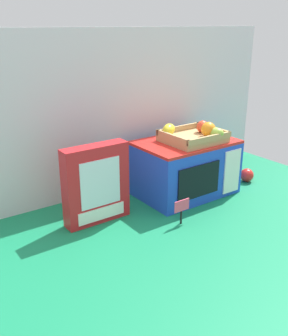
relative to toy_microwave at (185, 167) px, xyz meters
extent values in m
plane|color=#147A4C|center=(-0.16, -0.02, -0.12)|extent=(1.70, 1.70, 0.00)
cube|color=silver|center=(-0.16, 0.24, 0.23)|extent=(1.61, 0.03, 0.71)
cube|color=blue|center=(0.00, 0.00, -0.01)|extent=(0.43, 0.29, 0.23)
cube|color=red|center=(0.00, 0.00, 0.12)|extent=(0.43, 0.29, 0.01)
cube|color=black|center=(-0.05, -0.15, -0.01)|extent=(0.22, 0.01, 0.14)
cube|color=white|center=(0.15, -0.15, -0.01)|extent=(0.09, 0.01, 0.20)
cube|color=tan|center=(0.02, -0.03, 0.14)|extent=(0.24, 0.21, 0.03)
cube|color=tan|center=(0.02, -0.13, 0.16)|extent=(0.24, 0.01, 0.02)
cube|color=tan|center=(0.02, 0.07, 0.16)|extent=(0.24, 0.01, 0.02)
cube|color=tan|center=(-0.10, -0.03, 0.16)|extent=(0.01, 0.21, 0.02)
cube|color=tan|center=(0.13, -0.03, 0.16)|extent=(0.01, 0.21, 0.02)
ellipsoid|color=#9EC647|center=(0.08, -0.10, 0.17)|extent=(0.07, 0.08, 0.04)
ellipsoid|color=yellow|center=(-0.06, 0.05, 0.17)|extent=(0.09, 0.09, 0.05)
sphere|color=#E04228|center=(0.09, -0.01, 0.18)|extent=(0.05, 0.05, 0.05)
sphere|color=orange|center=(0.06, -0.07, 0.18)|extent=(0.06, 0.06, 0.06)
cube|color=red|center=(-0.45, -0.01, 0.03)|extent=(0.26, 0.07, 0.31)
cube|color=silver|center=(-0.45, -0.04, 0.05)|extent=(0.17, 0.00, 0.18)
cube|color=white|center=(-0.45, -0.04, -0.08)|extent=(0.20, 0.00, 0.05)
cylinder|color=black|center=(-0.21, -0.22, -0.10)|extent=(0.01, 0.01, 0.06)
cube|color=#F44C6B|center=(-0.21, -0.22, -0.05)|extent=(0.07, 0.00, 0.05)
sphere|color=red|center=(0.34, -0.08, -0.09)|extent=(0.07, 0.07, 0.07)
camera|label=1|loc=(-1.11, -1.24, 0.61)|focal=42.06mm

